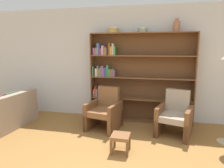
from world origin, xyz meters
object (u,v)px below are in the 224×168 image
Objects in this scene: bookshelf at (133,77)px; bowl_stoneware at (142,30)px; bowl_copper at (113,30)px; couch at (0,116)px; vase_tall at (177,26)px; armchair_cushioned at (175,116)px; armchair_leather at (105,111)px; footstool at (121,138)px.

bookshelf is 1.12m from bowl_stoneware.
couch is at bearing -152.79° from bowl_copper.
bookshelf is 1.50m from vase_tall.
bowl_stoneware is at bearing -24.74° from armchair_cushioned.
armchair_leather is (-0.53, -0.66, -0.68)m from bookshelf.
couch is (-3.72, -1.18, -1.96)m from vase_tall.
bookshelf is 8.48× the size of vase_tall.
bookshelf is 1.35m from armchair_cushioned.
bowl_copper is at bearing -8.20° from armchair_cushioned.
bowl_copper is 1.89m from armchair_leather.
couch is 3.77m from armchair_cushioned.
footstool is (-0.94, -1.61, -1.99)m from vase_tall.
bowl_stoneware is at bearing -65.48° from couch.
armchair_leather is 1.48m from armchair_cushioned.
armchair_leather is 1.00× the size of armchair_cushioned.
vase_tall is at bearing 0.00° from bowl_stoneware.
bookshelf is 1.83m from footstool.
bookshelf is 1.09m from armchair_leather.
bookshelf is 3.12m from couch.
bowl_copper reaches higher than armchair_leather.
couch is at bearing -158.43° from bowl_stoneware.
bookshelf reaches higher than armchair_leather.
armchair_cushioned is (0.75, -0.64, -1.78)m from bowl_stoneware.
vase_tall is 2.72m from footstool.
couch is at bearing -162.42° from vase_tall.
bookshelf is at bearing 3.28° from bowl_copper.
bowl_stoneware is 0.26× the size of armchair_cushioned.
bowl_copper is 3.20m from couch.
armchair_cushioned is at bearing -78.79° from couch.
couch is (-2.77, -1.21, -0.79)m from bookshelf.
bowl_stoneware reaches higher than armchair_cushioned.
couch is at bearing 171.24° from footstool.
armchair_leather is (-0.74, -0.64, -1.78)m from bowl_stoneware.
bookshelf is 2.70× the size of armchair_leather.
armchair_cushioned is (1.48, -0.00, 0.00)m from armchair_leather.
bowl_stoneware is 0.14× the size of couch.
armchair_cushioned is at bearing 45.58° from footstool.
couch is (-2.98, -1.18, -1.89)m from bowl_stoneware.
couch is (-2.29, -1.18, -1.89)m from bowl_copper.
footstool is (0.49, -1.61, -1.93)m from bowl_copper.
vase_tall is 0.32× the size of armchair_leather.
footstool is at bearing -95.82° from couch.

